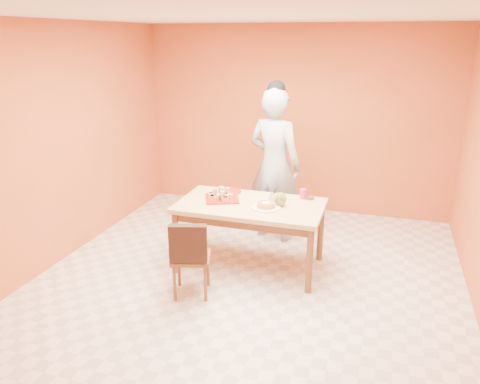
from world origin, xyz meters
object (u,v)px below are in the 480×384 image
(sponge_cake, at_px, (266,205))
(egg_ornament, at_px, (280,199))
(checker_tin, at_px, (309,198))
(person, at_px, (275,165))
(dining_chair, at_px, (190,256))
(pastry_platter, at_px, (222,198))
(red_dinner_plate, at_px, (230,191))
(magenta_glass, at_px, (303,194))
(dining_table, at_px, (250,212))

(sponge_cake, relative_size, egg_ornament, 1.25)
(egg_ornament, distance_m, checker_tin, 0.43)
(person, bearing_deg, checker_tin, 150.97)
(dining_chair, distance_m, pastry_platter, 0.89)
(red_dinner_plate, xyz_separation_m, sponge_cake, (0.55, -0.39, 0.03))
(magenta_glass, bearing_deg, pastry_platter, -160.84)
(pastry_platter, xyz_separation_m, checker_tin, (0.95, 0.31, 0.00))
(dining_table, relative_size, sponge_cake, 8.15)
(sponge_cake, height_order, checker_tin, sponge_cake)
(egg_ornament, relative_size, magenta_glass, 1.41)
(magenta_glass, bearing_deg, dining_chair, -129.32)
(pastry_platter, distance_m, magenta_glass, 0.93)
(dining_chair, bearing_deg, egg_ornament, 30.97)
(egg_ornament, bearing_deg, dining_chair, -112.14)
(person, bearing_deg, dining_chair, 90.57)
(dining_table, height_order, egg_ornament, egg_ornament)
(dining_table, height_order, checker_tin, checker_tin)
(red_dinner_plate, distance_m, egg_ornament, 0.75)
(red_dinner_plate, relative_size, egg_ornament, 1.74)
(sponge_cake, distance_m, egg_ornament, 0.17)
(sponge_cake, bearing_deg, checker_tin, 47.22)
(dining_table, height_order, person, person)
(egg_ornament, height_order, checker_tin, egg_ornament)
(sponge_cake, xyz_separation_m, egg_ornament, (0.14, 0.10, 0.04))
(person, distance_m, pastry_platter, 0.96)
(dining_table, bearing_deg, pastry_platter, 173.77)
(dining_chair, relative_size, sponge_cake, 4.23)
(red_dinner_plate, distance_m, magenta_glass, 0.87)
(dining_table, distance_m, dining_chair, 0.91)
(pastry_platter, distance_m, sponge_cake, 0.56)
(person, distance_m, sponge_cake, 1.00)
(pastry_platter, relative_size, red_dinner_plate, 1.33)
(sponge_cake, distance_m, magenta_glass, 0.54)
(sponge_cake, bearing_deg, dining_table, 157.51)
(pastry_platter, bearing_deg, magenta_glass, 19.16)
(person, relative_size, pastry_platter, 5.35)
(checker_tin, bearing_deg, sponge_cake, -132.78)
(egg_ornament, xyz_separation_m, checker_tin, (0.26, 0.33, -0.06))
(pastry_platter, height_order, magenta_glass, magenta_glass)
(dining_chair, xyz_separation_m, person, (0.45, 1.67, 0.54))
(dining_table, distance_m, sponge_cake, 0.25)
(pastry_platter, bearing_deg, person, 64.57)
(magenta_glass, relative_size, checker_tin, 1.11)
(dining_table, xyz_separation_m, checker_tin, (0.60, 0.35, 0.11))
(dining_chair, bearing_deg, checker_tin, 32.14)
(person, bearing_deg, red_dinner_plate, 70.64)
(red_dinner_plate, bearing_deg, dining_chair, -92.56)
(dining_table, distance_m, person, 0.94)
(dining_chair, xyz_separation_m, sponge_cake, (0.60, 0.70, 0.36))
(egg_ornament, bearing_deg, magenta_glass, 79.83)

